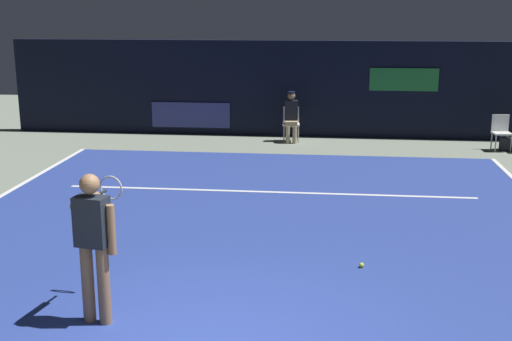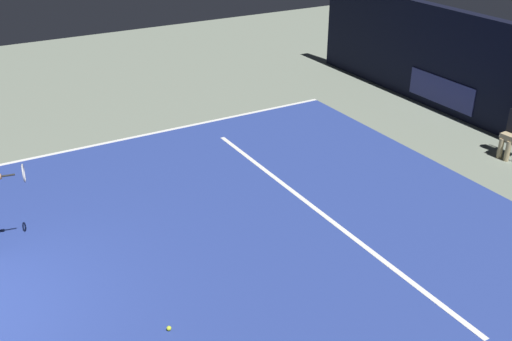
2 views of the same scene
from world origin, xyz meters
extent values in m
plane|color=gray|center=(0.00, 4.26, 0.00)|extent=(30.52, 30.52, 0.00)
cube|color=navy|center=(0.00, 4.26, 0.01)|extent=(10.03, 10.52, 0.01)
cube|color=white|center=(-4.97, 4.26, 0.01)|extent=(0.10, 10.52, 0.01)
cube|color=white|center=(0.00, 6.10, 0.01)|extent=(7.83, 0.10, 0.01)
cube|color=navy|center=(-2.70, 11.84, 0.55)|extent=(2.20, 0.04, 0.70)
cylinder|color=black|center=(-1.52, 1.08, 1.35)|extent=(0.09, 0.30, 0.03)
torus|color=#B2B2B7|center=(-1.47, 1.36, 1.35)|extent=(0.30, 0.08, 0.30)
cylinder|color=#B2B2B7|center=(-0.03, 10.96, 0.23)|extent=(0.03, 0.03, 0.46)
cylinder|color=#B2B2B7|center=(-0.06, 11.30, 0.23)|extent=(0.03, 0.03, 0.46)
cube|color=tan|center=(0.15, 11.06, 0.50)|extent=(0.35, 0.42, 0.14)
cylinder|color=tan|center=(0.07, 10.88, 0.23)|extent=(0.11, 0.11, 0.46)
cylinder|color=tan|center=(0.25, 10.89, 0.23)|extent=(0.11, 0.11, 0.46)
sphere|color=#CCE033|center=(1.61, 2.47, 0.05)|extent=(0.07, 0.07, 0.07)
camera|label=1|loc=(1.11, -6.04, 3.45)|focal=46.32mm
camera|label=2|loc=(7.68, 0.37, 5.64)|focal=41.90mm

